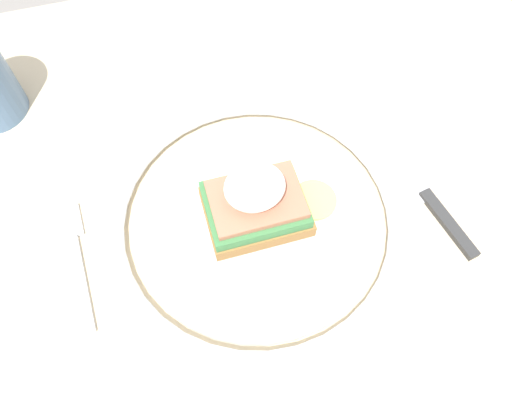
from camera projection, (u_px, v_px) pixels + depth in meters
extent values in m
plane|color=gray|center=(243.00, 369.00, 1.15)|extent=(6.00, 6.00, 0.00)
cube|color=#C6B28E|center=(227.00, 236.00, 0.51)|extent=(1.06, 0.77, 0.03)
cylinder|color=#C6B28E|center=(414.00, 121.00, 1.05)|extent=(0.06, 0.06, 0.71)
cylinder|color=silver|center=(256.00, 219.00, 0.50)|extent=(0.25, 0.25, 0.01)
torus|color=white|center=(256.00, 217.00, 0.49)|extent=(0.28, 0.28, 0.01)
cube|color=olive|center=(256.00, 211.00, 0.48)|extent=(0.10, 0.07, 0.02)
cube|color=#38703D|center=(254.00, 202.00, 0.47)|extent=(0.09, 0.07, 0.01)
cube|color=#AD664C|center=(256.00, 200.00, 0.46)|extent=(0.09, 0.06, 0.01)
ellipsoid|color=white|center=(253.00, 182.00, 0.44)|extent=(0.06, 0.05, 0.04)
cylinder|color=#EAD166|center=(315.00, 202.00, 0.50)|extent=(0.05, 0.05, 0.00)
cube|color=silver|center=(82.00, 283.00, 0.47)|extent=(0.01, 0.10, 0.00)
cube|color=silver|center=(70.00, 222.00, 0.50)|extent=(0.02, 0.04, 0.00)
cube|color=#2D2D2D|center=(448.00, 223.00, 0.50)|extent=(0.03, 0.08, 0.01)
cube|color=silver|center=(393.00, 155.00, 0.54)|extent=(0.04, 0.13, 0.00)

